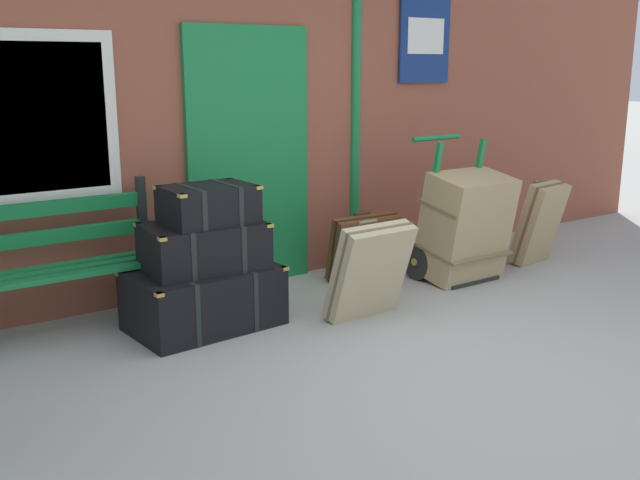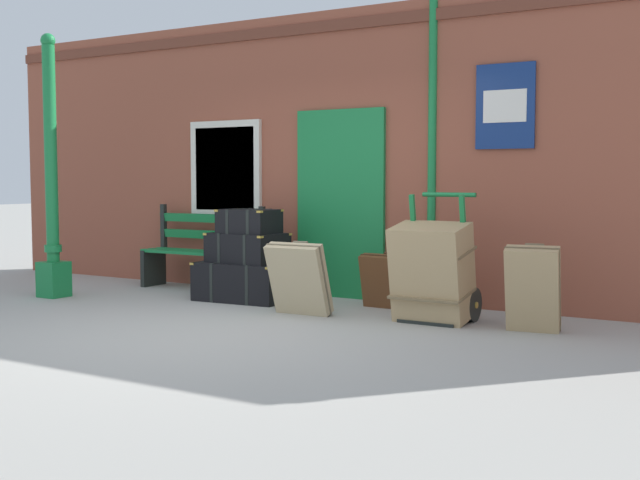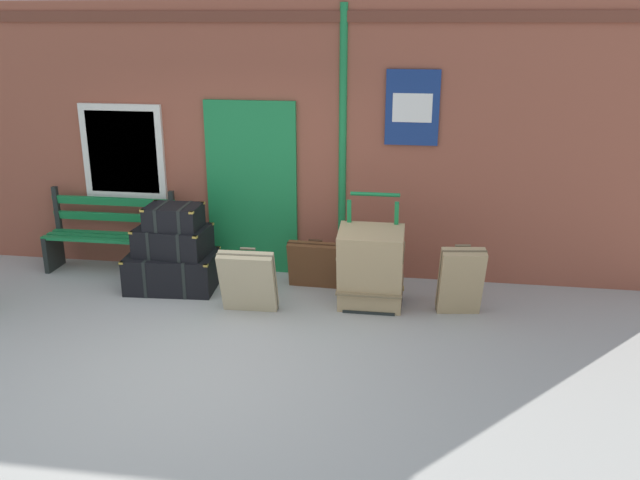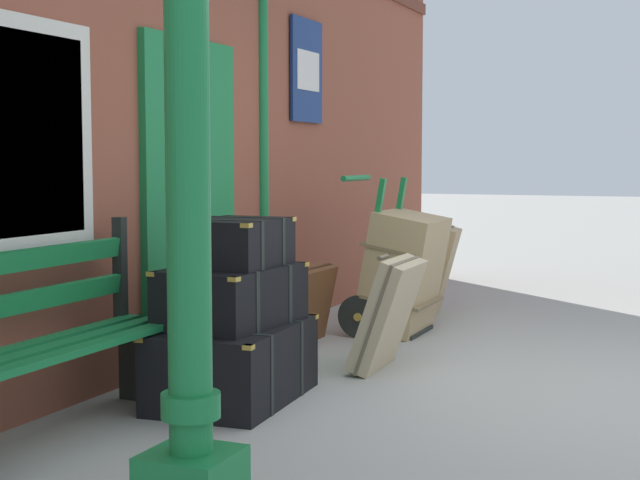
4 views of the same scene
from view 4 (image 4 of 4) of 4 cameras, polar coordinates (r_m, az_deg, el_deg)
The scene contains 12 objects.
ground_plane at distance 5.60m, azimuth 14.78°, elevation -9.01°, with size 60.00×60.00×0.00m, color #A3A099.
brick_facade at distance 6.34m, azimuth -9.02°, elevation 7.25°, with size 10.40×0.35×3.20m.
lamp_post at distance 2.99m, azimuth -7.87°, elevation 0.70°, with size 0.28×0.28×2.94m.
platform_bench at distance 4.72m, azimuth -15.69°, elevation -6.10°, with size 1.60×0.43×1.01m.
steamer_trunk_base at distance 5.29m, azimuth -5.22°, elevation -7.34°, with size 1.05×0.72×0.43m.
steamer_trunk_middle at distance 5.26m, azimuth -5.32°, elevation -3.32°, with size 0.84×0.60×0.33m.
steamer_trunk_top at distance 5.25m, azimuth -5.00°, elevation -0.15°, with size 0.61×0.46×0.27m.
porters_trolley at distance 7.36m, azimuth 3.71°, elevation -3.39°, with size 0.71×0.57×1.20m.
large_brown_trunk at distance 7.28m, azimuth 5.00°, elevation -1.91°, with size 0.70×0.58×0.94m.
suitcase_olive at distance 8.19m, azimuth 7.09°, elevation -1.79°, with size 0.50×0.41×0.78m.
suitcase_oxblood at distance 6.85m, azimuth -0.89°, elevation -3.91°, with size 0.64×0.27×0.58m.
suitcase_slate at distance 6.00m, azimuth 4.06°, elevation -4.42°, with size 0.60×0.38×0.73m.
Camera 4 is at (-5.39, -0.74, 1.33)m, focal length 53.45 mm.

